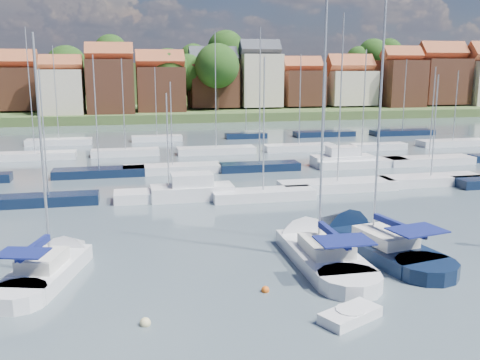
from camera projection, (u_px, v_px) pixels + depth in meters
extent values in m
plane|color=#415159|center=(215.00, 158.00, 66.19)|extent=(260.00, 260.00, 0.00)
cube|color=silver|center=(48.00, 274.00, 28.71)|extent=(4.40, 6.98, 1.20)
cone|color=silver|center=(76.00, 249.00, 32.67)|extent=(3.47, 3.78, 2.70)
cylinder|color=silver|center=(19.00, 300.00, 25.55)|extent=(3.35, 3.35, 1.20)
cube|color=silver|center=(43.00, 260.00, 28.08)|extent=(2.57, 3.12, 0.70)
cylinder|color=#B2B2B7|center=(42.00, 151.00, 27.78)|extent=(0.14, 0.14, 12.01)
cylinder|color=#B2B2B7|center=(34.00, 251.00, 27.02)|extent=(1.10, 3.49, 0.10)
cube|color=navy|center=(33.00, 248.00, 26.99)|extent=(1.24, 3.37, 0.35)
cube|color=navy|center=(22.00, 253.00, 25.81)|extent=(2.66, 2.20, 0.08)
cube|color=silver|center=(322.00, 258.00, 31.09)|extent=(3.37, 8.03, 1.20)
cone|color=silver|center=(296.00, 232.00, 35.88)|extent=(3.35, 3.91, 3.34)
cylinder|color=silver|center=(349.00, 285.00, 27.26)|extent=(3.35, 3.35, 1.20)
cube|color=silver|center=(326.00, 246.00, 30.36)|extent=(2.35, 3.35, 0.70)
cylinder|color=#B2B2B7|center=(323.00, 119.00, 29.95)|extent=(0.14, 0.14, 14.84)
cylinder|color=#B2B2B7|center=(334.00, 237.00, 29.12)|extent=(0.12, 4.45, 0.10)
cube|color=navy|center=(334.00, 235.00, 29.09)|extent=(0.32, 4.23, 0.35)
cube|color=navy|center=(344.00, 240.00, 27.67)|extent=(2.85, 2.01, 0.08)
cube|color=black|center=(378.00, 249.00, 32.72)|extent=(5.00, 8.76, 1.20)
cone|color=black|center=(332.00, 226.00, 37.35)|extent=(4.16, 4.61, 3.44)
cylinder|color=black|center=(426.00, 272.00, 29.02)|extent=(4.05, 4.05, 1.20)
cube|color=silver|center=(385.00, 236.00, 32.01)|extent=(3.04, 3.84, 0.70)
cylinder|color=#B2B2B7|center=(380.00, 110.00, 31.48)|extent=(0.14, 0.14, 15.62)
cylinder|color=#B2B2B7|center=(399.00, 228.00, 30.81)|extent=(1.00, 4.51, 0.10)
cube|color=navy|center=(399.00, 226.00, 30.78)|extent=(1.15, 4.33, 0.35)
cube|color=navy|center=(417.00, 230.00, 29.41)|extent=(3.27, 2.60, 0.08)
cube|color=silver|center=(350.00, 316.00, 23.98)|extent=(3.21, 2.50, 0.57)
cylinder|color=silver|center=(350.00, 313.00, 23.95)|extent=(1.35, 1.35, 0.37)
sphere|color=beige|center=(145.00, 325.00, 23.57)|extent=(0.50, 0.50, 0.50)
sphere|color=#D85914|center=(265.00, 292.00, 27.06)|extent=(0.42, 0.42, 0.42)
sphere|color=beige|center=(367.00, 299.00, 26.25)|extent=(0.54, 0.54, 0.54)
sphere|color=#D85914|center=(365.00, 241.00, 34.94)|extent=(0.42, 0.42, 0.42)
cube|color=black|center=(49.00, 201.00, 44.01)|extent=(8.01, 2.24, 1.00)
cylinder|color=#B2B2B7|center=(44.00, 133.00, 42.84)|extent=(0.12, 0.12, 10.16)
cube|color=silver|center=(169.00, 196.00, 45.70)|extent=(9.22, 2.58, 1.00)
cylinder|color=#B2B2B7|center=(168.00, 142.00, 44.74)|extent=(0.12, 0.12, 8.18)
cube|color=silver|center=(263.00, 195.00, 45.79)|extent=(8.78, 2.46, 1.00)
cylinder|color=#B2B2B7|center=(264.00, 125.00, 44.53)|extent=(0.12, 0.12, 11.06)
cube|color=silver|center=(337.00, 186.00, 49.31)|extent=(10.79, 3.02, 1.00)
cylinder|color=#B2B2B7|center=(341.00, 99.00, 47.66)|extent=(0.12, 0.12, 14.87)
cube|color=silver|center=(430.00, 181.00, 51.65)|extent=(10.13, 2.84, 1.00)
cylinder|color=#B2B2B7|center=(435.00, 126.00, 50.55)|extent=(0.12, 0.12, 9.59)
cube|color=silver|center=(192.00, 193.00, 45.87)|extent=(7.00, 2.60, 1.40)
cube|color=silver|center=(192.00, 181.00, 45.64)|extent=(3.50, 2.20, 1.30)
cube|color=black|center=(99.00, 173.00, 55.35)|extent=(9.30, 2.60, 1.00)
cylinder|color=#B2B2B7|center=(96.00, 113.00, 54.05)|extent=(0.12, 0.12, 11.48)
cube|color=silver|center=(173.00, 169.00, 57.26)|extent=(10.40, 2.91, 1.00)
cylinder|color=#B2B2B7|center=(171.00, 124.00, 56.24)|extent=(0.12, 0.12, 8.77)
cube|color=black|center=(259.00, 167.00, 58.49)|extent=(8.80, 2.46, 1.00)
cylinder|color=#B2B2B7|center=(260.00, 97.00, 56.89)|extent=(0.12, 0.12, 14.33)
cube|color=silver|center=(361.00, 163.00, 60.82)|extent=(10.73, 3.00, 1.00)
cylinder|color=#B2B2B7|center=(364.00, 105.00, 59.45)|extent=(0.12, 0.12, 12.14)
cube|color=silver|center=(429.00, 161.00, 62.35)|extent=(10.48, 2.93, 1.00)
cylinder|color=#B2B2B7|center=(432.00, 113.00, 61.18)|extent=(0.12, 0.12, 10.28)
cube|color=silver|center=(342.00, 162.00, 61.19)|extent=(7.00, 2.60, 1.40)
cube|color=silver|center=(343.00, 152.00, 60.96)|extent=(3.50, 2.20, 1.30)
cube|color=silver|center=(35.00, 156.00, 65.70)|extent=(9.71, 2.72, 1.00)
cylinder|color=#B2B2B7|center=(30.00, 91.00, 64.05)|extent=(0.12, 0.12, 14.88)
cube|color=silver|center=(125.00, 153.00, 68.21)|extent=(8.49, 2.38, 1.00)
cylinder|color=#B2B2B7|center=(123.00, 104.00, 66.93)|extent=(0.12, 0.12, 11.31)
cube|color=silver|center=(216.00, 151.00, 69.89)|extent=(10.16, 2.85, 1.00)
cylinder|color=#B2B2B7|center=(216.00, 91.00, 68.27)|extent=(0.12, 0.12, 14.59)
cube|color=silver|center=(299.00, 148.00, 72.34)|extent=(9.53, 2.67, 1.00)
cylinder|color=#B2B2B7|center=(300.00, 100.00, 70.99)|extent=(0.12, 0.12, 11.91)
cube|color=silver|center=(378.00, 147.00, 73.25)|extent=(7.62, 2.13, 1.00)
cylinder|color=#B2B2B7|center=(381.00, 99.00, 71.88)|extent=(0.12, 0.12, 12.13)
cube|color=silver|center=(453.00, 143.00, 76.76)|extent=(10.17, 2.85, 1.00)
cylinder|color=#B2B2B7|center=(456.00, 106.00, 75.64)|extent=(0.12, 0.12, 9.73)
cube|color=silver|center=(59.00, 142.00, 77.81)|extent=(9.24, 2.59, 1.00)
cylinder|color=#B2B2B7|center=(56.00, 93.00, 76.33)|extent=(0.12, 0.12, 13.17)
cube|color=silver|center=(157.00, 139.00, 81.42)|extent=(7.57, 2.12, 1.00)
cylinder|color=#B2B2B7|center=(156.00, 102.00, 80.25)|extent=(0.12, 0.12, 10.24)
cube|color=black|center=(246.00, 136.00, 84.44)|extent=(6.58, 1.84, 1.00)
cylinder|color=#B2B2B7|center=(246.00, 108.00, 83.50)|extent=(0.12, 0.12, 8.01)
cube|color=black|center=(324.00, 134.00, 87.05)|extent=(9.92, 2.78, 1.00)
cylinder|color=#B2B2B7|center=(325.00, 97.00, 85.80)|extent=(0.12, 0.12, 10.92)
cube|color=black|center=(402.00, 133.00, 88.79)|extent=(10.55, 2.95, 1.00)
cylinder|color=#B2B2B7|center=(405.00, 95.00, 87.48)|extent=(0.12, 0.12, 11.51)
cube|color=#46562B|center=(167.00, 109.00, 139.77)|extent=(200.00, 70.00, 3.00)
cube|color=#46562B|center=(160.00, 87.00, 162.70)|extent=(200.00, 60.00, 14.00)
cube|color=brown|center=(13.00, 89.00, 113.21)|extent=(10.37, 9.97, 8.73)
cube|color=#994C2C|center=(11.00, 61.00, 112.03)|extent=(10.57, 5.13, 5.13)
cube|color=beige|center=(63.00, 92.00, 107.14)|extent=(8.09, 8.80, 8.96)
cube|color=#994C2C|center=(61.00, 64.00, 105.99)|extent=(8.25, 4.00, 4.00)
cube|color=brown|center=(111.00, 87.00, 109.74)|extent=(9.36, 10.17, 10.97)
cube|color=#994C2C|center=(109.00, 54.00, 108.36)|extent=(9.54, 4.63, 4.63)
cube|color=brown|center=(161.00, 90.00, 113.65)|extent=(9.90, 8.56, 9.42)
cube|color=#994C2C|center=(160.00, 61.00, 112.41)|extent=(10.10, 4.90, 4.90)
cube|color=brown|center=(213.00, 85.00, 120.78)|extent=(10.59, 8.93, 9.49)
cube|color=#383A42|center=(213.00, 58.00, 119.52)|extent=(10.80, 5.24, 5.24)
cube|color=beige|center=(260.00, 80.00, 121.91)|extent=(9.01, 8.61, 11.65)
cube|color=#383A42|center=(260.00, 49.00, 120.47)|extent=(9.19, 4.46, 4.46)
cube|color=brown|center=(301.00, 88.00, 125.58)|extent=(9.10, 9.34, 8.00)
cube|color=#994C2C|center=(302.00, 66.00, 124.52)|extent=(9.28, 4.50, 4.50)
cube|color=beige|center=(349.00, 88.00, 127.62)|extent=(10.86, 9.59, 7.88)
cube|color=#994C2C|center=(350.00, 65.00, 126.52)|extent=(11.07, 5.37, 5.37)
cube|color=brown|center=(400.00, 84.00, 127.28)|extent=(9.18, 9.96, 10.97)
cube|color=#994C2C|center=(402.00, 55.00, 125.90)|extent=(9.36, 4.54, 4.54)
cube|color=brown|center=(440.00, 81.00, 130.75)|extent=(11.39, 9.67, 10.76)
cube|color=#994C2C|center=(442.00, 53.00, 129.33)|extent=(11.62, 5.64, 5.64)
cylinder|color=#382619|center=(372.00, 76.00, 148.25)|extent=(0.50, 0.50, 4.47)
sphere|color=#284917|center=(373.00, 54.00, 146.98)|extent=(8.18, 8.18, 8.18)
cylinder|color=#382619|center=(189.00, 100.00, 119.59)|extent=(0.50, 0.50, 4.46)
sphere|color=#284917|center=(189.00, 72.00, 118.33)|extent=(8.15, 8.15, 8.15)
cylinder|color=#382619|center=(226.00, 77.00, 137.98)|extent=(0.50, 0.50, 5.15)
sphere|color=#284917|center=(226.00, 49.00, 136.52)|extent=(9.41, 9.41, 9.41)
cylinder|color=#382619|center=(112.00, 76.00, 134.59)|extent=(0.50, 0.50, 4.56)
sphere|color=#284917|center=(111.00, 51.00, 133.30)|extent=(8.34, 8.34, 8.34)
cylinder|color=#382619|center=(69.00, 97.00, 122.97)|extent=(0.50, 0.50, 5.15)
sphere|color=#284917|center=(67.00, 66.00, 121.51)|extent=(9.42, 9.42, 9.42)
cylinder|color=#382619|center=(227.00, 99.00, 130.16)|extent=(0.50, 0.50, 3.77)
sphere|color=#284917|center=(227.00, 77.00, 129.10)|extent=(6.89, 6.89, 6.89)
cylinder|color=#382619|center=(217.00, 99.00, 115.88)|extent=(0.50, 0.50, 5.21)
sphere|color=#284917|center=(217.00, 66.00, 114.41)|extent=(9.53, 9.53, 9.53)
cylinder|color=#382619|center=(413.00, 98.00, 137.15)|extent=(0.50, 0.50, 2.97)
sphere|color=#284917|center=(414.00, 83.00, 136.31)|extent=(5.44, 5.44, 5.44)
cylinder|color=#382619|center=(169.00, 100.00, 116.53)|extent=(0.50, 0.50, 4.84)
sphere|color=#284917|center=(168.00, 69.00, 115.15)|extent=(8.85, 8.85, 8.85)
cylinder|color=#382619|center=(358.00, 77.00, 147.68)|extent=(0.50, 0.50, 3.72)
sphere|color=#284917|center=(358.00, 59.00, 146.63)|extent=(6.80, 6.80, 6.80)
cylinder|color=#382619|center=(400.00, 98.00, 128.26)|extent=(0.50, 0.50, 4.05)
sphere|color=#284917|center=(401.00, 75.00, 127.11)|extent=(7.40, 7.40, 7.40)
cylinder|color=#382619|center=(194.00, 79.00, 136.03)|extent=(0.50, 0.50, 3.93)
sphere|color=#284917|center=(194.00, 58.00, 134.92)|extent=(7.19, 7.19, 7.19)
cylinder|color=#382619|center=(299.00, 99.00, 129.28)|extent=(0.50, 0.50, 3.82)
sphere|color=#284917|center=(299.00, 77.00, 128.19)|extent=(6.99, 6.99, 6.99)
cylinder|color=#382619|center=(92.00, 104.00, 112.73)|extent=(0.50, 0.50, 3.48)
sphere|color=#284917|center=(91.00, 81.00, 111.75)|extent=(6.37, 6.37, 6.37)
cylinder|color=#382619|center=(395.00, 98.00, 137.38)|extent=(0.50, 0.50, 2.99)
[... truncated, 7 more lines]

